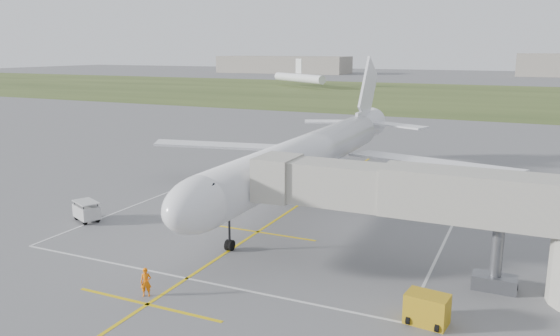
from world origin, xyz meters
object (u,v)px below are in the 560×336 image
at_px(baggage_cart, 87,211).
at_px(ramp_worker_wing, 256,188).
at_px(airliner, 308,155).
at_px(gpu_unit, 427,309).
at_px(jet_bridge, 460,210).
at_px(ramp_worker_nose, 146,282).

xyz_separation_m(baggage_cart, ramp_worker_wing, (9.42, 13.14, -0.06)).
bearing_deg(ramp_worker_wing, baggage_cart, 74.98).
bearing_deg(airliner, gpu_unit, -53.54).
height_order(gpu_unit, ramp_worker_wing, ramp_worker_wing).
distance_m(baggage_cart, ramp_worker_wing, 16.17).
relative_size(jet_bridge, ramp_worker_nose, 13.29).
distance_m(airliner, ramp_worker_wing, 6.34).
distance_m(baggage_cart, ramp_worker_nose, 16.81).
bearing_deg(gpu_unit, ramp_worker_nose, -159.96).
relative_size(baggage_cart, ramp_worker_wing, 1.74).
bearing_deg(gpu_unit, airliner, 133.61).
xyz_separation_m(airliner, ramp_worker_nose, (-0.73, -23.88, -3.51)).
distance_m(gpu_unit, baggage_cart, 30.13).
bearing_deg(baggage_cart, ramp_worker_wing, 78.97).
distance_m(airliner, gpu_unit, 25.47).
xyz_separation_m(gpu_unit, ramp_worker_nose, (-15.72, -3.60, 0.06)).
relative_size(airliner, ramp_worker_nose, 26.56).
relative_size(jet_bridge, baggage_cart, 8.09).
relative_size(airliner, baggage_cart, 16.16).
xyz_separation_m(airliner, baggage_cart, (-14.54, -14.30, -3.50)).
bearing_deg(airliner, baggage_cart, -135.48).
distance_m(gpu_unit, ramp_worker_wing, 27.75).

